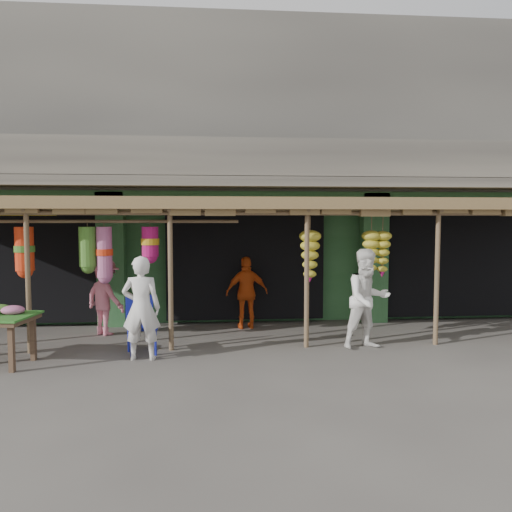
{
  "coord_description": "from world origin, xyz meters",
  "views": [
    {
      "loc": [
        -0.7,
        -9.28,
        2.35
      ],
      "look_at": [
        0.15,
        1.0,
        1.63
      ],
      "focal_mm": 35.0,
      "sensor_mm": 36.0,
      "label": 1
    }
  ],
  "objects": [
    {
      "name": "awning",
      "position": [
        -0.14,
        0.79,
        2.57
      ],
      "size": [
        14.0,
        2.7,
        2.79
      ],
      "color": "brown",
      "rests_on": "ground"
    },
    {
      "name": "building",
      "position": [
        -0.0,
        4.87,
        3.37
      ],
      "size": [
        16.4,
        6.8,
        7.0
      ],
      "color": "gray",
      "rests_on": "ground"
    },
    {
      "name": "person_right",
      "position": [
        2.11,
        -0.37,
        0.92
      ],
      "size": [
        1.03,
        0.88,
        1.85
      ],
      "primitive_type": "imported",
      "rotation": [
        0.0,
        0.0,
        0.22
      ],
      "color": "white",
      "rests_on": "ground"
    },
    {
      "name": "person_shopper",
      "position": [
        -2.97,
        1.18,
        0.79
      ],
      "size": [
        1.16,
        1.08,
        1.57
      ],
      "primitive_type": "imported",
      "rotation": [
        0.0,
        0.0,
        2.48
      ],
      "color": "pink",
      "rests_on": "ground"
    },
    {
      "name": "ground",
      "position": [
        0.0,
        0.0,
        0.0
      ],
      "size": [
        80.0,
        80.0,
        0.0
      ],
      "primitive_type": "plane",
      "color": "#514C47",
      "rests_on": "ground"
    },
    {
      "name": "person_front",
      "position": [
        -1.94,
        -0.79,
        0.89
      ],
      "size": [
        0.66,
        0.44,
        1.77
      ],
      "primitive_type": "imported",
      "rotation": [
        0.0,
        0.0,
        3.11
      ],
      "color": "white",
      "rests_on": "ground"
    },
    {
      "name": "blue_chair",
      "position": [
        -2.03,
        -0.32,
        0.57
      ],
      "size": [
        0.6,
        0.61,
        1.01
      ],
      "rotation": [
        0.0,
        0.0,
        0.29
      ],
      "color": "#1921A6",
      "rests_on": "ground"
    },
    {
      "name": "person_vendor",
      "position": [
        0.0,
        1.55,
        0.79
      ],
      "size": [
        0.97,
        0.49,
        1.58
      ],
      "primitive_type": "imported",
      "rotation": [
        0.0,
        0.0,
        3.26
      ],
      "color": "#CD4713",
      "rests_on": "ground"
    }
  ]
}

